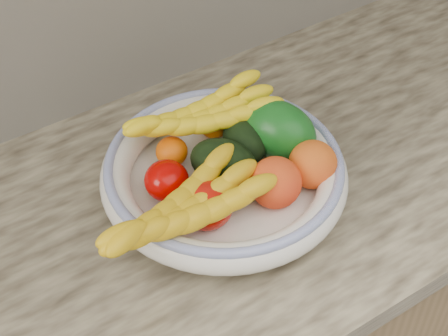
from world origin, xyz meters
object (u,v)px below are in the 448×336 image
Objects in this scene: fruit_bowl at (224,173)px; banana_bunch_front at (184,214)px; banana_bunch_back at (201,120)px; green_mango at (277,130)px.

banana_bunch_front reaches higher than fruit_bowl.
banana_bunch_back is 0.92× the size of banana_bunch_front.
green_mango is at bearing 7.14° from fruit_bowl.
banana_bunch_back is (0.01, 0.09, 0.04)m from fruit_bowl.
fruit_bowl is 0.13m from banana_bunch_front.
banana_bunch_front is (-0.12, -0.16, -0.01)m from banana_bunch_back.
green_mango is at bearing 9.95° from banana_bunch_front.
banana_bunch_back reaches higher than banana_bunch_front.
fruit_bowl is at bearing 163.59° from green_mango.
fruit_bowl is 1.42× the size of banana_bunch_back.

